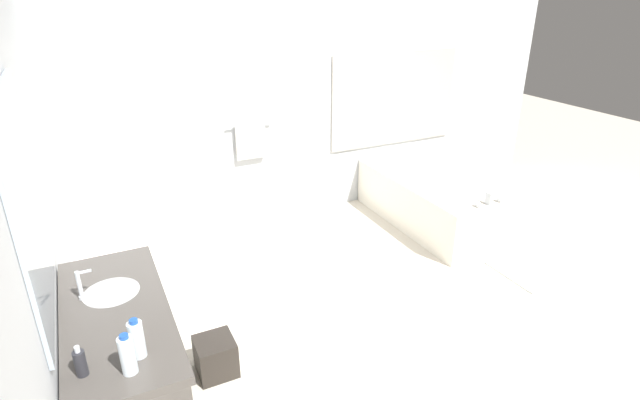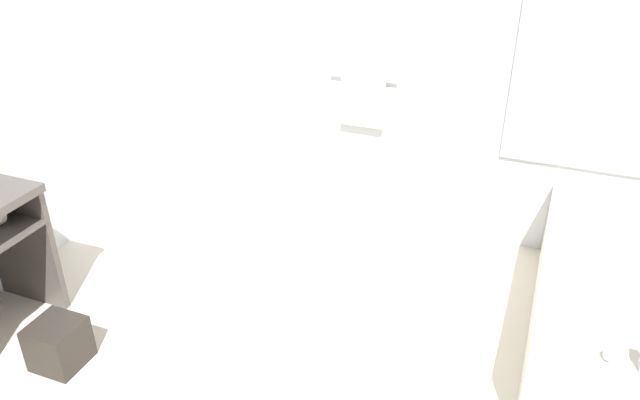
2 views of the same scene
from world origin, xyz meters
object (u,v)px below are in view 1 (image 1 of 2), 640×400
Objects in this scene: water_bottle_1 at (128,355)px; soap_dispenser at (80,363)px; waste_bin at (216,357)px; water_bottle_2 at (137,339)px; bathtub at (434,198)px.

water_bottle_1 is 1.32× the size of soap_dispenser.
water_bottle_1 is at bearing -125.07° from waste_bin.
soap_dispenser is (-0.25, -0.02, -0.03)m from water_bottle_2.
bathtub is 6.73× the size of waste_bin.
water_bottle_1 reaches higher than bathtub.
water_bottle_1 and water_bottle_2 have the same top height.
water_bottle_2 is at bearing -149.70° from bathtub.
water_bottle_1 is at bearing -148.90° from bathtub.
waste_bin is (-2.88, -1.28, -0.16)m from bathtub.
bathtub is at bearing 30.30° from water_bottle_2.
soap_dispenser is 0.60× the size of waste_bin.
soap_dispenser is at bearing -136.70° from waste_bin.
bathtub is at bearing 24.02° from waste_bin.
water_bottle_2 reaches higher than waste_bin.
waste_bin is at bearing 54.13° from water_bottle_2.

